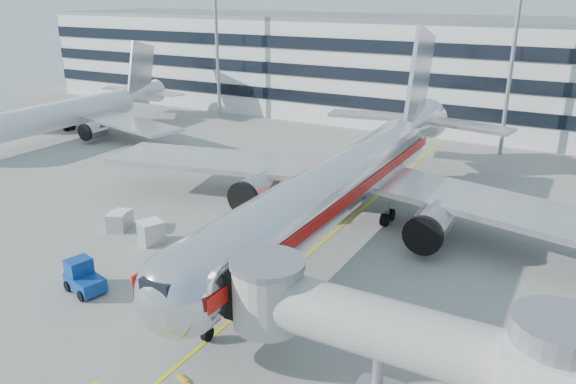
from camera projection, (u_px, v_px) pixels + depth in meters
The scene contains 14 objects.
ground at pixel (276, 282), 39.57m from camera, with size 180.00×180.00×0.00m, color gray.
lead_in_line at pixel (335, 232), 47.78m from camera, with size 0.25×70.00×0.01m, color yellow.
main_jet at pixel (345, 179), 47.76m from camera, with size 50.95×48.70×16.06m.
jet_bridge at pixel (415, 344), 26.10m from camera, with size 17.80×4.50×7.00m.
terminal at pixel (469, 72), 84.53m from camera, with size 150.00×24.25×15.60m.
light_mast_west at pixel (216, 22), 85.07m from camera, with size 2.40×1.20×25.45m.
light_mast_centre at pixel (516, 31), 65.36m from camera, with size 2.40×1.20×25.45m.
second_jet at pixel (69, 113), 78.78m from camera, with size 38.21×36.52×12.04m.
belt_loader at pixel (236, 249), 43.17m from camera, with size 4.53×2.70×2.12m.
baggage_tug at pixel (83, 278), 38.14m from camera, with size 3.29×2.50×2.22m.
cargo_container_left at pixel (122, 219), 48.55m from camera, with size 1.77×1.77×1.50m.
cargo_container_right at pixel (151, 232), 45.43m from camera, with size 2.33×2.33×1.87m.
cargo_container_front at pixel (117, 222), 47.75m from camera, with size 2.00×2.00×1.61m.
ramp_worker at pixel (143, 284), 37.56m from camera, with size 0.61×0.40×1.67m, color #C1F119.
Camera 1 is at (17.82, -30.22, 19.39)m, focal length 35.00 mm.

